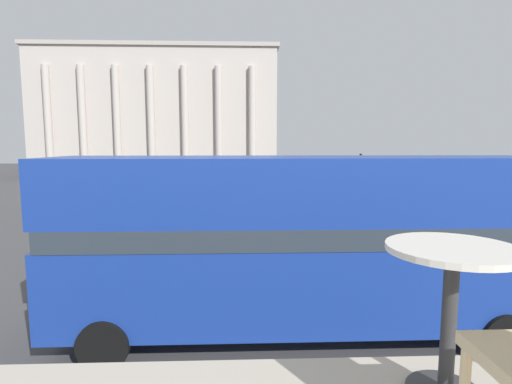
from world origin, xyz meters
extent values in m
cylinder|color=black|center=(5.12, 8.00, 0.52)|extent=(1.05, 0.22, 1.05)
cylinder|color=black|center=(5.12, 5.51, 0.52)|extent=(1.05, 0.22, 1.05)
cylinder|color=black|center=(-3.07, 8.00, 0.52)|extent=(1.05, 0.22, 1.05)
cylinder|color=black|center=(-3.07, 5.51, 0.52)|extent=(1.05, 0.22, 1.05)
cube|color=navy|center=(1.03, 6.76, 1.46)|extent=(10.99, 2.49, 1.87)
cube|color=#2D3842|center=(1.03, 6.76, 2.61)|extent=(10.77, 2.52, 0.45)
cube|color=navy|center=(1.03, 6.76, 3.54)|extent=(10.99, 2.49, 1.40)
cylinder|color=#2D2D30|center=(0.65, -0.35, 3.66)|extent=(0.07, 0.07, 0.68)
cylinder|color=silver|center=(0.65, -0.35, 4.01)|extent=(0.60, 0.60, 0.03)
cube|color=#BCB2A8|center=(-11.67, 56.53, 8.49)|extent=(32.17, 12.66, 16.99)
cube|color=#ADA399|center=(-11.67, 56.53, 17.24)|extent=(32.77, 13.26, 0.50)
cylinder|color=#BCB2A8|center=(-24.54, 49.75, 7.22)|extent=(0.90, 0.90, 14.44)
cylinder|color=#BCB2A8|center=(-20.25, 49.75, 7.22)|extent=(0.90, 0.90, 14.44)
cylinder|color=#BCB2A8|center=(-15.96, 49.75, 7.22)|extent=(0.90, 0.90, 14.44)
cylinder|color=#BCB2A8|center=(-11.67, 49.75, 7.22)|extent=(0.90, 0.90, 14.44)
cylinder|color=#BCB2A8|center=(-7.38, 49.75, 7.22)|extent=(0.90, 0.90, 14.44)
cylinder|color=#BCB2A8|center=(-3.10, 49.75, 7.22)|extent=(0.90, 0.90, 14.44)
cylinder|color=#BCB2A8|center=(1.19, 49.75, 7.22)|extent=(0.90, 0.90, 14.44)
cylinder|color=black|center=(6.46, 9.73, 1.63)|extent=(0.12, 0.12, 3.27)
cube|color=black|center=(6.64, 9.73, 2.82)|extent=(0.20, 0.24, 0.70)
sphere|color=green|center=(6.75, 9.73, 2.97)|extent=(0.14, 0.14, 0.14)
cylinder|color=black|center=(5.64, 17.53, 2.04)|extent=(0.12, 0.12, 4.08)
cube|color=black|center=(5.82, 17.53, 3.63)|extent=(0.20, 0.24, 0.70)
sphere|color=green|center=(5.93, 17.53, 3.78)|extent=(0.14, 0.14, 0.14)
cylinder|color=black|center=(3.67, 25.47, 1.63)|extent=(0.12, 0.12, 3.26)
cube|color=black|center=(3.85, 25.47, 2.81)|extent=(0.20, 0.24, 0.70)
sphere|color=red|center=(3.96, 25.47, 2.96)|extent=(0.14, 0.14, 0.14)
cylinder|color=black|center=(8.13, 28.58, 0.30)|extent=(0.60, 0.18, 0.60)
cylinder|color=black|center=(8.13, 26.83, 0.30)|extent=(0.60, 0.18, 0.60)
cylinder|color=black|center=(5.33, 28.58, 0.30)|extent=(0.60, 0.18, 0.60)
cylinder|color=black|center=(5.33, 26.83, 0.30)|extent=(0.60, 0.18, 0.60)
cube|color=silver|center=(6.73, 27.71, 0.57)|extent=(4.20, 1.75, 0.55)
cube|color=#2D3842|center=(6.53, 27.71, 1.10)|extent=(1.89, 1.61, 0.50)
cylinder|color=#282B33|center=(4.93, 23.33, 0.41)|extent=(0.14, 0.14, 0.83)
cylinder|color=#282B33|center=(5.11, 23.33, 0.41)|extent=(0.14, 0.14, 0.83)
cylinder|color=yellow|center=(5.02, 23.33, 1.15)|extent=(0.32, 0.32, 0.65)
sphere|color=tan|center=(5.02, 23.33, 1.59)|extent=(0.22, 0.22, 0.22)
cylinder|color=#282B33|center=(8.44, 28.84, 0.41)|extent=(0.14, 0.14, 0.82)
cylinder|color=#282B33|center=(8.62, 28.84, 0.41)|extent=(0.14, 0.14, 0.82)
cylinder|color=slate|center=(8.53, 28.84, 1.15)|extent=(0.32, 0.32, 0.65)
sphere|color=tan|center=(8.53, 28.84, 1.58)|extent=(0.22, 0.22, 0.22)
camera|label=1|loc=(-0.32, -2.10, 4.49)|focal=28.00mm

